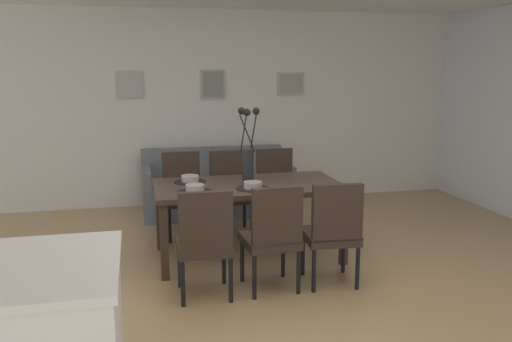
{
  "coord_description": "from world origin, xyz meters",
  "views": [
    {
      "loc": [
        -0.92,
        -3.99,
        1.86
      ],
      "look_at": [
        0.25,
        1.1,
        0.83
      ],
      "focal_mm": 37.41,
      "sensor_mm": 36.0,
      "label": 1
    }
  ],
  "objects_px": {
    "framed_picture_center": "(213,84)",
    "bowl_near_right": "(190,178)",
    "dining_chair_far_left": "(273,233)",
    "centerpiece_vase": "(248,155)",
    "dining_chair_near_right": "(183,190)",
    "bowl_near_left": "(195,187)",
    "framed_picture_right": "(291,84)",
    "dining_chair_far_right": "(230,188)",
    "bowl_far_left": "(253,184)",
    "dining_chair_near_left": "(205,238)",
    "dining_chair_mid_right": "(277,185)",
    "framed_picture_left": "(130,85)",
    "sofa": "(216,190)",
    "dining_table": "(248,191)",
    "dining_chair_mid_left": "(333,229)"
  },
  "relations": [
    {
      "from": "bowl_near_left",
      "to": "dining_chair_mid_right",
      "type": "bearing_deg",
      "value": 45.23
    },
    {
      "from": "dining_chair_near_left",
      "to": "dining_chair_mid_right",
      "type": "xyz_separation_m",
      "value": [
        1.07,
        1.74,
        0.0
      ]
    },
    {
      "from": "dining_table",
      "to": "bowl_near_left",
      "type": "bearing_deg",
      "value": -158.64
    },
    {
      "from": "framed_picture_right",
      "to": "dining_chair_far_right",
      "type": "bearing_deg",
      "value": -128.87
    },
    {
      "from": "dining_chair_near_right",
      "to": "bowl_near_left",
      "type": "bearing_deg",
      "value": -89.16
    },
    {
      "from": "dining_chair_far_left",
      "to": "framed_picture_center",
      "type": "height_order",
      "value": "framed_picture_center"
    },
    {
      "from": "bowl_near_right",
      "to": "centerpiece_vase",
      "type": "bearing_deg",
      "value": -21.21
    },
    {
      "from": "dining_chair_near_left",
      "to": "bowl_near_right",
      "type": "distance_m",
      "value": 1.12
    },
    {
      "from": "dining_chair_mid_left",
      "to": "dining_chair_near_right",
      "type": "bearing_deg",
      "value": 122.64
    },
    {
      "from": "dining_chair_mid_right",
      "to": "framed_picture_left",
      "type": "height_order",
      "value": "framed_picture_left"
    },
    {
      "from": "dining_chair_mid_right",
      "to": "bowl_near_right",
      "type": "xyz_separation_m",
      "value": [
        -1.06,
        -0.65,
        0.27
      ]
    },
    {
      "from": "centerpiece_vase",
      "to": "bowl_near_right",
      "type": "distance_m",
      "value": 0.63
    },
    {
      "from": "framed_picture_center",
      "to": "framed_picture_right",
      "type": "xyz_separation_m",
      "value": [
        1.09,
        0.0,
        -0.0
      ]
    },
    {
      "from": "dining_chair_far_left",
      "to": "dining_chair_mid_right",
      "type": "distance_m",
      "value": 1.79
    },
    {
      "from": "dining_chair_mid_right",
      "to": "framed_picture_left",
      "type": "relative_size",
      "value": 2.65
    },
    {
      "from": "dining_chair_mid_left",
      "to": "framed_picture_right",
      "type": "relative_size",
      "value": 2.45
    },
    {
      "from": "dining_chair_near_left",
      "to": "sofa",
      "type": "bearing_deg",
      "value": 79.29
    },
    {
      "from": "dining_table",
      "to": "centerpiece_vase",
      "type": "height_order",
      "value": "centerpiece_vase"
    },
    {
      "from": "dining_chair_far_right",
      "to": "bowl_far_left",
      "type": "relative_size",
      "value": 5.41
    },
    {
      "from": "framed_picture_center",
      "to": "framed_picture_right",
      "type": "distance_m",
      "value": 1.09
    },
    {
      "from": "framed_picture_left",
      "to": "dining_chair_mid_right",
      "type": "bearing_deg",
      "value": -40.4
    },
    {
      "from": "bowl_far_left",
      "to": "dining_chair_far_right",
      "type": "bearing_deg",
      "value": 91.42
    },
    {
      "from": "centerpiece_vase",
      "to": "bowl_near_right",
      "type": "xyz_separation_m",
      "value": [
        -0.54,
        0.21,
        -0.24
      ]
    },
    {
      "from": "dining_table",
      "to": "sofa",
      "type": "xyz_separation_m",
      "value": [
        -0.05,
        1.75,
        -0.38
      ]
    },
    {
      "from": "dining_chair_near_left",
      "to": "dining_chair_mid_right",
      "type": "relative_size",
      "value": 1.0
    },
    {
      "from": "sofa",
      "to": "dining_chair_mid_left",
      "type": "bearing_deg",
      "value": -77.15
    },
    {
      "from": "dining_chair_mid_left",
      "to": "bowl_near_right",
      "type": "relative_size",
      "value": 5.41
    },
    {
      "from": "dining_chair_far_right",
      "to": "bowl_near_right",
      "type": "height_order",
      "value": "dining_chair_far_right"
    },
    {
      "from": "dining_table",
      "to": "sofa",
      "type": "height_order",
      "value": "sofa"
    },
    {
      "from": "centerpiece_vase",
      "to": "framed_picture_center",
      "type": "xyz_separation_m",
      "value": [
        -0.0,
        2.23,
        0.6
      ]
    },
    {
      "from": "dining_chair_near_left",
      "to": "bowl_far_left",
      "type": "xyz_separation_m",
      "value": [
        0.54,
        0.67,
        0.27
      ]
    },
    {
      "from": "dining_chair_near_right",
      "to": "centerpiece_vase",
      "type": "bearing_deg",
      "value": -57.2
    },
    {
      "from": "bowl_near_left",
      "to": "framed_picture_center",
      "type": "bearing_deg",
      "value": 77.54
    },
    {
      "from": "bowl_near_right",
      "to": "sofa",
      "type": "xyz_separation_m",
      "value": [
        0.49,
        1.54,
        -0.5
      ]
    },
    {
      "from": "dining_chair_far_right",
      "to": "framed_picture_right",
      "type": "relative_size",
      "value": 2.45
    },
    {
      "from": "framed_picture_center",
      "to": "bowl_near_right",
      "type": "bearing_deg",
      "value": -104.95
    },
    {
      "from": "centerpiece_vase",
      "to": "bowl_far_left",
      "type": "bearing_deg",
      "value": -90.25
    },
    {
      "from": "framed_picture_left",
      "to": "dining_chair_mid_left",
      "type": "bearing_deg",
      "value": -62.12
    },
    {
      "from": "sofa",
      "to": "bowl_near_right",
      "type": "bearing_deg",
      "value": -107.78
    },
    {
      "from": "framed_picture_left",
      "to": "dining_table",
      "type": "bearing_deg",
      "value": -64.04
    },
    {
      "from": "dining_chair_mid_left",
      "to": "framed_picture_right",
      "type": "xyz_separation_m",
      "value": [
        0.54,
        3.09,
        1.11
      ]
    },
    {
      "from": "dining_chair_far_left",
      "to": "centerpiece_vase",
      "type": "height_order",
      "value": "centerpiece_vase"
    },
    {
      "from": "sofa",
      "to": "framed_picture_left",
      "type": "distance_m",
      "value": 1.77
    },
    {
      "from": "bowl_near_right",
      "to": "sofa",
      "type": "relative_size",
      "value": 0.09
    },
    {
      "from": "centerpiece_vase",
      "to": "bowl_far_left",
      "type": "relative_size",
      "value": 4.32
    },
    {
      "from": "dining_chair_near_left",
      "to": "framed_picture_right",
      "type": "distance_m",
      "value": 3.69
    },
    {
      "from": "dining_chair_near_right",
      "to": "bowl_near_left",
      "type": "height_order",
      "value": "dining_chair_near_right"
    },
    {
      "from": "dining_chair_near_right",
      "to": "dining_chair_far_right",
      "type": "relative_size",
      "value": 1.0
    },
    {
      "from": "centerpiece_vase",
      "to": "framed_picture_left",
      "type": "bearing_deg",
      "value": 115.99
    },
    {
      "from": "dining_chair_far_left",
      "to": "bowl_near_right",
      "type": "height_order",
      "value": "dining_chair_far_left"
    }
  ]
}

